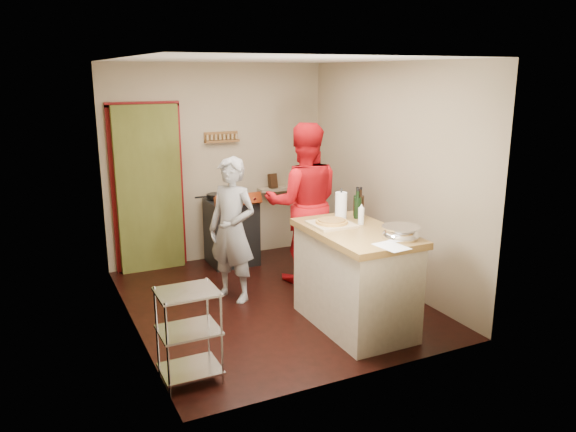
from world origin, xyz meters
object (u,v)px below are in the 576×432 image
at_px(island, 355,276).
at_px(stove, 232,231).
at_px(wire_shelving, 189,331).
at_px(person_red, 304,203).
at_px(person_stripe, 232,230).

bearing_deg(island, stove, 100.92).
distance_m(wire_shelving, person_red, 2.60).
bearing_deg(person_red, person_stripe, 32.42).
bearing_deg(person_red, wire_shelving, 61.81).
xyz_separation_m(stove, person_red, (0.58, -0.94, 0.51)).
bearing_deg(person_red, stove, -37.86).
relative_size(person_stripe, person_red, 0.84).
bearing_deg(person_stripe, wire_shelving, -66.45).
bearing_deg(island, wire_shelving, -170.42).
relative_size(island, person_red, 0.74).
distance_m(island, person_stripe, 1.48).
relative_size(stove, island, 0.71).
bearing_deg(stove, person_red, -58.30).
relative_size(island, person_stripe, 0.89).
xyz_separation_m(stove, wire_shelving, (-1.33, -2.62, -0.01)).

